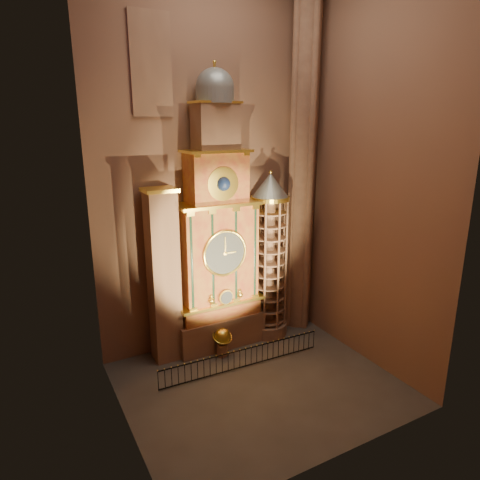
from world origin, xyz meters
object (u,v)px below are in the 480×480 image
stair_turret (269,258)px  celestial_globe (222,340)px  astronomical_clock (217,243)px  portrait_tower (164,276)px  iron_railing (243,358)px

stair_turret → celestial_globe: 5.88m
stair_turret → celestial_globe: stair_turret is taller
astronomical_clock → stair_turret: size_ratio=1.55×
portrait_tower → stair_turret: bearing=-2.3°
astronomical_clock → portrait_tower: astronomical_clock is taller
portrait_tower → iron_railing: portrait_tower is taller
portrait_tower → stair_turret: stair_turret is taller
stair_turret → iron_railing: (-3.53, -2.94, -4.64)m
stair_turret → iron_railing: size_ratio=1.10×
portrait_tower → stair_turret: (6.90, -0.28, 0.12)m
astronomical_clock → stair_turret: 3.78m
celestial_globe → iron_railing: 1.89m
iron_railing → portrait_tower: bearing=136.2°
portrait_tower → celestial_globe: portrait_tower is taller
astronomical_clock → portrait_tower: 3.73m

